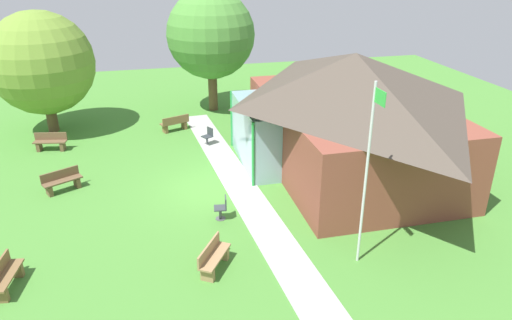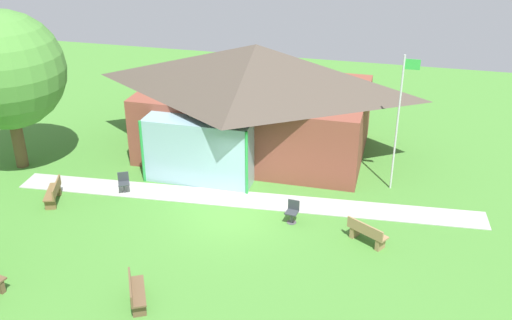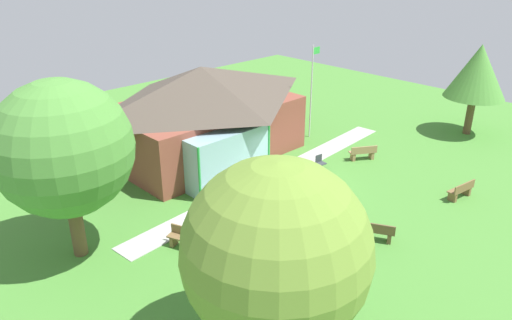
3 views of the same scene
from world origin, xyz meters
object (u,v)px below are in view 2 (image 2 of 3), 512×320
object	(u,v)px
bench_mid_left	(54,193)
tree_west_hedge	(5,71)
bench_mid_right	(367,233)
patio_chair_west	(124,183)
patio_chair_lawn_spare	(292,212)
bench_front_center	(136,293)
pavilion	(254,98)
flagpole	(399,118)

from	to	relation	value
bench_mid_left	tree_west_hedge	size ratio (longest dim) A/B	0.23
bench_mid_left	bench_mid_right	xyz separation A→B (m)	(12.20, 0.15, 0.00)
patio_chair_west	patio_chair_lawn_spare	xyz separation A→B (m)	(7.07, -0.52, 0.00)
patio_chair_west	bench_mid_right	bearing A→B (deg)	144.47
bench_mid_left	tree_west_hedge	xyz separation A→B (m)	(-3.17, 2.53, 3.99)
patio_chair_west	tree_west_hedge	distance (m)	6.88
bench_front_center	patio_chair_west	size ratio (longest dim) A/B	1.78
pavilion	flagpole	size ratio (longest dim) A/B	1.94
patio_chair_lawn_spare	tree_west_hedge	world-z (taller)	tree_west_hedge
bench_mid_right	patio_chair_west	xyz separation A→B (m)	(-9.88, 1.26, 0.01)
bench_front_center	patio_chair_lawn_spare	bearing A→B (deg)	120.04
flagpole	bench_mid_left	world-z (taller)	flagpole
bench_front_center	bench_mid_right	world-z (taller)	same
bench_front_center	patio_chair_west	world-z (taller)	patio_chair_west
bench_mid_left	patio_chair_west	world-z (taller)	patio_chair_west
flagpole	patio_chair_lawn_spare	size ratio (longest dim) A/B	6.57
patio_chair_lawn_spare	patio_chair_west	bearing A→B (deg)	3.13
bench_mid_right	patio_chair_lawn_spare	bearing A→B (deg)	-162.83
flagpole	patio_chair_lawn_spare	bearing A→B (deg)	-133.54
bench_mid_right	tree_west_hedge	world-z (taller)	tree_west_hedge
patio_chair_west	tree_west_hedge	world-z (taller)	tree_west_hedge
bench_front_center	bench_mid_left	distance (m)	7.58
patio_chair_west	bench_mid_left	bearing A→B (deg)	3.07
patio_chair_west	bench_front_center	bearing A→B (deg)	90.57
bench_mid_right	patio_chair_west	world-z (taller)	patio_chair_west
pavilion	bench_mid_left	distance (m)	9.58
patio_chair_lawn_spare	tree_west_hedge	bearing A→B (deg)	-0.06
flagpole	bench_mid_left	bearing A→B (deg)	-160.59
flagpole	bench_mid_left	xyz separation A→B (m)	(-12.85, -4.53, -2.71)
bench_front_center	bench_mid_left	xyz separation A→B (m)	(-5.80, 4.89, 0.00)
bench_mid_left	bench_mid_right	distance (m)	12.20
bench_front_center	tree_west_hedge	size ratio (longest dim) A/B	0.22
patio_chair_west	pavilion	bearing A→B (deg)	-155.36
bench_mid_left	patio_chair_west	bearing A→B (deg)	-80.02
flagpole	bench_mid_left	size ratio (longest dim) A/B	3.63
flagpole	bench_mid_right	world-z (taller)	flagpole
bench_mid_right	tree_west_hedge	bearing A→B (deg)	-156.73
pavilion	patio_chair_west	distance (m)	7.08
bench_front_center	patio_chair_lawn_spare	size ratio (longest dim) A/B	1.78
pavilion	patio_chair_lawn_spare	bearing A→B (deg)	-62.87
flagpole	bench_front_center	bearing A→B (deg)	-126.86
patio_chair_west	flagpole	bearing A→B (deg)	168.23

